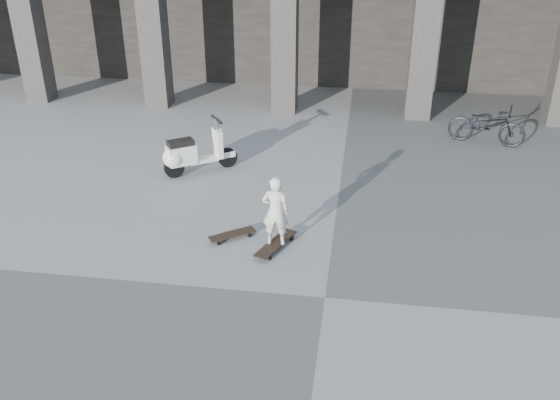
# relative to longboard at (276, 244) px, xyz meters

# --- Properties ---
(ground) EXTENTS (90.00, 90.00, 0.00)m
(ground) POSITION_rel_longboard_xyz_m (0.92, -1.26, -0.08)
(ground) COLOR #4A4A48
(ground) RESTS_ON ground
(longboard) EXTENTS (0.61, 1.05, 0.10)m
(longboard) POSITION_rel_longboard_xyz_m (0.00, 0.00, 0.00)
(longboard) COLOR black
(longboard) RESTS_ON ground
(skateboard_spare) EXTENTS (0.78, 0.65, 0.10)m
(skateboard_spare) POSITION_rel_longboard_xyz_m (-0.78, 0.21, -0.01)
(skateboard_spare) COLOR black
(skateboard_spare) RESTS_ON ground
(child) EXTENTS (0.46, 0.32, 1.20)m
(child) POSITION_rel_longboard_xyz_m (0.00, -0.00, 0.62)
(child) COLOR beige
(child) RESTS_ON longboard
(scooter) EXTENTS (1.40, 1.09, 1.14)m
(scooter) POSITION_rel_longboard_xyz_m (-2.27, 2.70, 0.37)
(scooter) COLOR black
(scooter) RESTS_ON ground
(bicycle) EXTENTS (1.86, 1.03, 0.92)m
(bicycle) POSITION_rel_longboard_xyz_m (4.19, 5.47, 0.38)
(bicycle) COLOR black
(bicycle) RESTS_ON ground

